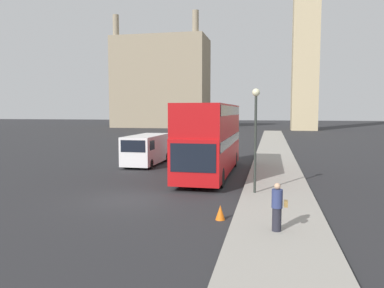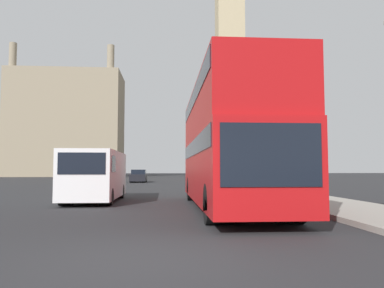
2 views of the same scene
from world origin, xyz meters
TOP-DOWN VIEW (x-y plane):
  - ground_plane at (0.00, 0.00)m, footprint 300.00×300.00m
  - sidewalk_strip at (6.65, 0.00)m, footprint 3.30×120.00m
  - building_block_distant at (-20.63, 74.73)m, footprint 22.79×12.07m
  - red_double_decker_bus at (2.62, 7.39)m, footprint 2.62×11.06m
  - white_van at (-2.82, 10.77)m, footprint 2.10×5.75m
  - pedestrian at (6.55, -3.64)m, footprint 0.51×0.35m
  - street_lamp at (5.60, 2.01)m, footprint 0.36×0.36m
  - parked_sedan at (-2.75, 37.05)m, footprint 1.74×4.68m
  - traffic_cone at (4.52, -2.28)m, footprint 0.36×0.36m

SIDE VIEW (x-z plane):
  - ground_plane at x=0.00m, z-range 0.00..0.00m
  - sidewalk_strip at x=6.65m, z-range 0.00..0.15m
  - traffic_cone at x=4.52m, z-range 0.00..0.55m
  - parked_sedan at x=-2.75m, z-range -0.06..1.37m
  - pedestrian at x=6.55m, z-range 0.15..1.72m
  - white_van at x=-2.82m, z-range 0.09..2.32m
  - red_double_decker_bus at x=2.62m, z-range 0.25..4.68m
  - street_lamp at x=5.60m, z-range 0.99..5.92m
  - building_block_distant at x=-20.63m, z-range -2.37..24.46m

